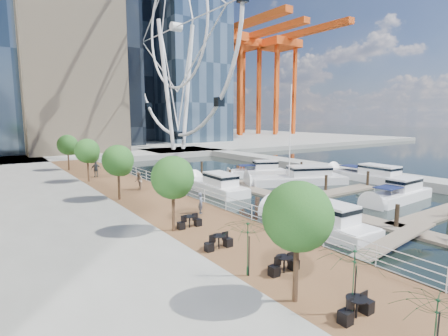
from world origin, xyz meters
TOP-DOWN VIEW (x-y plane):
  - ground at (0.00, 0.00)m, footprint 520.00×520.00m
  - boardwalk at (-9.00, 15.00)m, footprint 6.00×60.00m
  - seawall at (-6.00, 15.00)m, footprint 0.25×60.00m
  - land_far at (0.00, 102.00)m, footprint 200.00×114.00m
  - breakwater at (20.00, 20.00)m, footprint 4.00×60.00m
  - pier at (14.00, 52.00)m, footprint 14.00×12.00m
  - railing at (-6.10, 15.00)m, footprint 0.10×60.00m
  - floating_docks at (7.97, 9.98)m, footprint 16.00×34.00m
  - ferris_wheel at (14.00, 52.00)m, footprint 5.80×45.60m
  - port_cranes at (67.67, 95.67)m, footprint 40.00×52.00m
  - street_trees at (-11.40, 14.00)m, footprint 2.60×42.60m
  - cafe_tables at (-10.40, -2.00)m, footprint 2.50×13.70m
  - yacht_foreground at (11.29, 2.40)m, footprint 9.34×2.83m
  - pedestrian_near at (-8.02, 6.41)m, footprint 0.62×0.66m
  - pedestrian_mid at (-8.63, 16.74)m, footprint 0.88×1.01m
  - pedestrian_far at (-9.97, 26.41)m, footprint 1.11×0.47m
  - moored_yachts at (9.06, 11.68)m, footprint 23.56×30.52m
  - cafe_seating at (-11.00, -6.98)m, footprint 4.65×10.63m

SIDE VIEW (x-z plane):
  - ground at x=0.00m, z-range 0.00..0.00m
  - yacht_foreground at x=11.29m, z-range -1.07..1.07m
  - moored_yachts at x=9.06m, z-range -5.75..5.75m
  - floating_docks at x=7.97m, z-range -0.81..1.79m
  - boardwalk at x=-9.00m, z-range 0.00..1.00m
  - seawall at x=-6.00m, z-range 0.00..1.00m
  - land_far at x=0.00m, z-range 0.00..1.00m
  - breakwater at x=20.00m, z-range 0.00..1.00m
  - pier at x=14.00m, z-range 0.00..1.00m
  - cafe_tables at x=-10.40m, z-range 1.00..1.74m
  - railing at x=-6.10m, z-range 1.00..2.05m
  - pedestrian_near at x=-8.02m, z-range 1.00..2.51m
  - pedestrian_mid at x=-8.63m, z-range 1.00..2.75m
  - pedestrian_far at x=-9.97m, z-range 1.00..2.88m
  - cafe_seating at x=-11.00m, z-range 0.96..3.47m
  - street_trees at x=-11.40m, z-range 1.99..6.59m
  - port_cranes at x=67.67m, z-range 1.00..39.00m
  - ferris_wheel at x=14.00m, z-range 2.02..49.82m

